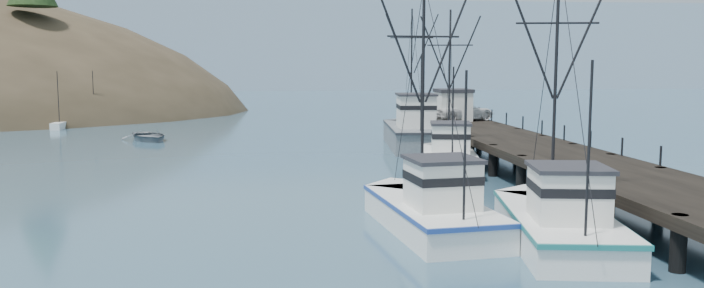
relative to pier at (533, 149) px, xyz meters
name	(u,v)px	position (x,y,z in m)	size (l,w,h in m)	color
ground	(334,250)	(-14.00, -16.00, -1.69)	(400.00, 400.00, 0.00)	#2F5169
pier	(533,149)	(0.00, 0.00, 0.00)	(6.00, 44.00, 2.00)	black
distant_ridge	(317,88)	(-4.00, 154.00, -1.69)	(360.00, 40.00, 26.00)	#9EB2C6
distant_ridge_far	(147,87)	(-54.00, 169.00, -1.69)	(180.00, 25.00, 18.00)	silver
moored_sailboats	(15,122)	(-45.59, 40.32, -1.36)	(24.56, 18.73, 6.35)	white
trawler_near	(557,221)	(-5.06, -15.66, -0.87)	(5.30, 11.46, 11.51)	white
trawler_mid	(429,210)	(-9.64, -12.95, -0.87)	(4.74, 11.03, 10.90)	white
trawler_far	(449,157)	(-4.66, 2.98, -0.87)	(5.18, 10.70, 10.97)	white
work_vessel	(413,132)	(-4.54, 15.65, -0.46)	(5.15, 14.18, 12.03)	slate
pier_shed	(453,105)	(-0.45, 18.00, 1.73)	(3.00, 3.20, 2.80)	silver
pickup_truck	(462,111)	(0.42, 18.00, 1.12)	(2.69, 5.83, 1.62)	silver
motorboat	(149,140)	(-27.71, 22.91, -1.69)	(4.05, 5.67, 1.17)	slate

